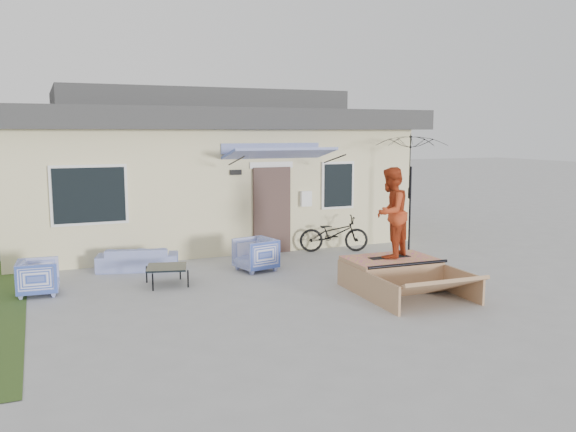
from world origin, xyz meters
name	(u,v)px	position (x,y,z in m)	size (l,w,h in m)	color
ground	(313,306)	(0.00, 0.00, 0.00)	(90.00, 90.00, 0.00)	#9F9F9F
house	(195,167)	(0.00, 7.99, 1.94)	(10.80, 8.49, 4.10)	beige
loveseat	(138,255)	(-2.32, 3.89, 0.33)	(1.69, 0.50, 0.66)	#2741A6
armchair_left	(38,275)	(-4.29, 2.61, 0.36)	(0.70, 0.65, 0.72)	#2741A6
armchair_right	(255,253)	(-0.01, 2.85, 0.39)	(0.75, 0.71, 0.77)	#2741A6
coffee_table	(167,276)	(-2.00, 2.38, 0.18)	(0.75, 0.75, 0.37)	black
bicycle	(334,230)	(2.47, 4.01, 0.55)	(0.59, 1.70, 1.09)	black
patio_umbrella	(411,181)	(4.26, 3.40, 1.75)	(1.92, 1.79, 2.20)	black
skate_ramp	(391,273)	(1.91, 0.57, 0.28)	(1.66, 2.22, 0.55)	#9F7551
skateboard	(389,257)	(1.91, 0.62, 0.58)	(0.83, 0.21, 0.05)	black
skater	(391,211)	(1.91, 0.62, 1.46)	(0.84, 0.65, 1.71)	#A83618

